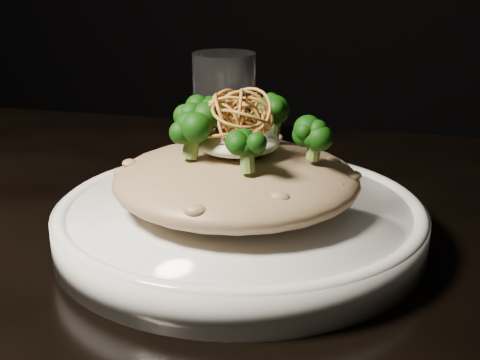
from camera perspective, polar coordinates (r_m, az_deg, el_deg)
name	(u,v)px	position (r m, az deg, el deg)	size (l,w,h in m)	color
table	(215,327)	(0.61, -2.18, -12.43)	(1.10, 0.80, 0.75)	black
plate	(240,224)	(0.56, 0.00, -3.76)	(0.31, 0.31, 0.03)	white
risotto	(236,180)	(0.55, -0.30, 0.03)	(0.20, 0.20, 0.04)	brown
broccoli	(247,125)	(0.54, 0.63, 4.75)	(0.13, 0.13, 0.05)	black
cheese	(238,142)	(0.54, -0.21, 3.29)	(0.07, 0.07, 0.02)	white
shallots	(235,108)	(0.53, -0.45, 6.15)	(0.06, 0.06, 0.04)	brown
drinking_glass	(224,108)	(0.76, -1.35, 6.12)	(0.07, 0.07, 0.13)	silver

